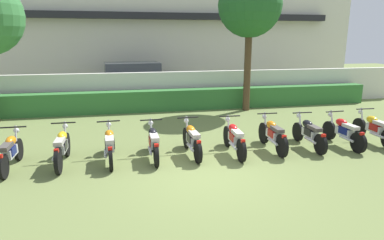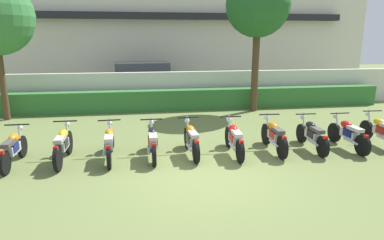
{
  "view_description": "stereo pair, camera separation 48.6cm",
  "coord_description": "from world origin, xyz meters",
  "px_view_note": "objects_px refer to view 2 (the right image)",
  "views": [
    {
      "loc": [
        -1.85,
        -6.99,
        3.07
      ],
      "look_at": [
        0.0,
        1.59,
        0.92
      ],
      "focal_mm": 31.17,
      "sensor_mm": 36.0,
      "label": 1
    },
    {
      "loc": [
        -1.37,
        -7.08,
        3.07
      ],
      "look_at": [
        0.0,
        1.59,
        0.92
      ],
      "focal_mm": 31.17,
      "sensor_mm": 36.0,
      "label": 2
    }
  ],
  "objects_px": {
    "motorcycle_in_row_7": "(274,136)",
    "motorcycle_in_row_5": "(191,139)",
    "motorcycle_in_row_4": "(153,141)",
    "motorcycle_in_row_10": "(381,131)",
    "parked_car": "(145,81)",
    "motorcycle_in_row_6": "(234,138)",
    "motorcycle_in_row_1": "(13,148)",
    "tree_far_side": "(258,6)",
    "motorcycle_in_row_2": "(63,145)",
    "motorcycle_in_row_3": "(109,143)",
    "motorcycle_in_row_8": "(312,135)",
    "motorcycle_in_row_9": "(348,134)"
  },
  "relations": [
    {
      "from": "tree_far_side",
      "to": "motorcycle_in_row_1",
      "type": "relative_size",
      "value": 3.18
    },
    {
      "from": "tree_far_side",
      "to": "motorcycle_in_row_4",
      "type": "relative_size",
      "value": 3.15
    },
    {
      "from": "motorcycle_in_row_1",
      "to": "motorcycle_in_row_10",
      "type": "height_order",
      "value": "motorcycle_in_row_10"
    },
    {
      "from": "motorcycle_in_row_8",
      "to": "motorcycle_in_row_9",
      "type": "bearing_deg",
      "value": -92.29
    },
    {
      "from": "parked_car",
      "to": "motorcycle_in_row_8",
      "type": "xyz_separation_m",
      "value": [
        4.46,
        -9.02,
        -0.5
      ]
    },
    {
      "from": "tree_far_side",
      "to": "motorcycle_in_row_2",
      "type": "bearing_deg",
      "value": -142.8
    },
    {
      "from": "motorcycle_in_row_1",
      "to": "motorcycle_in_row_5",
      "type": "distance_m",
      "value": 4.46
    },
    {
      "from": "motorcycle_in_row_7",
      "to": "motorcycle_in_row_9",
      "type": "height_order",
      "value": "motorcycle_in_row_7"
    },
    {
      "from": "tree_far_side",
      "to": "motorcycle_in_row_10",
      "type": "bearing_deg",
      "value": -68.76
    },
    {
      "from": "motorcycle_in_row_7",
      "to": "motorcycle_in_row_10",
      "type": "relative_size",
      "value": 0.97
    },
    {
      "from": "motorcycle_in_row_1",
      "to": "motorcycle_in_row_3",
      "type": "height_order",
      "value": "motorcycle_in_row_3"
    },
    {
      "from": "motorcycle_in_row_1",
      "to": "motorcycle_in_row_5",
      "type": "bearing_deg",
      "value": -89.64
    },
    {
      "from": "motorcycle_in_row_5",
      "to": "motorcycle_in_row_8",
      "type": "height_order",
      "value": "motorcycle_in_row_5"
    },
    {
      "from": "parked_car",
      "to": "motorcycle_in_row_6",
      "type": "distance_m",
      "value": 9.35
    },
    {
      "from": "motorcycle_in_row_2",
      "to": "motorcycle_in_row_6",
      "type": "height_order",
      "value": "motorcycle_in_row_2"
    },
    {
      "from": "motorcycle_in_row_6",
      "to": "motorcycle_in_row_8",
      "type": "distance_m",
      "value": 2.28
    },
    {
      "from": "motorcycle_in_row_3",
      "to": "motorcycle_in_row_8",
      "type": "height_order",
      "value": "motorcycle_in_row_3"
    },
    {
      "from": "motorcycle_in_row_7",
      "to": "motorcycle_in_row_5",
      "type": "bearing_deg",
      "value": 90.65
    },
    {
      "from": "motorcycle_in_row_1",
      "to": "motorcycle_in_row_8",
      "type": "distance_m",
      "value": 7.89
    },
    {
      "from": "motorcycle_in_row_3",
      "to": "motorcycle_in_row_10",
      "type": "relative_size",
      "value": 0.99
    },
    {
      "from": "motorcycle_in_row_2",
      "to": "motorcycle_in_row_6",
      "type": "relative_size",
      "value": 0.99
    },
    {
      "from": "parked_car",
      "to": "motorcycle_in_row_5",
      "type": "relative_size",
      "value": 2.52
    },
    {
      "from": "tree_far_side",
      "to": "motorcycle_in_row_4",
      "type": "xyz_separation_m",
      "value": [
        -4.59,
        -5.23,
        -3.92
      ]
    },
    {
      "from": "motorcycle_in_row_4",
      "to": "motorcycle_in_row_10",
      "type": "relative_size",
      "value": 0.94
    },
    {
      "from": "motorcycle_in_row_8",
      "to": "motorcycle_in_row_9",
      "type": "relative_size",
      "value": 0.99
    },
    {
      "from": "motorcycle_in_row_4",
      "to": "tree_far_side",
      "type": "bearing_deg",
      "value": -41.49
    },
    {
      "from": "motorcycle_in_row_5",
      "to": "motorcycle_in_row_4",
      "type": "bearing_deg",
      "value": 89.83
    },
    {
      "from": "tree_far_side",
      "to": "motorcycle_in_row_9",
      "type": "bearing_deg",
      "value": -80.08
    },
    {
      "from": "motorcycle_in_row_6",
      "to": "motorcycle_in_row_7",
      "type": "bearing_deg",
      "value": -84.16
    },
    {
      "from": "motorcycle_in_row_6",
      "to": "motorcycle_in_row_5",
      "type": "bearing_deg",
      "value": 85.93
    },
    {
      "from": "motorcycle_in_row_6",
      "to": "motorcycle_in_row_8",
      "type": "bearing_deg",
      "value": -86.48
    },
    {
      "from": "parked_car",
      "to": "motorcycle_in_row_5",
      "type": "distance_m",
      "value": 9.02
    },
    {
      "from": "parked_car",
      "to": "motorcycle_in_row_1",
      "type": "xyz_separation_m",
      "value": [
        -3.43,
        -9.0,
        -0.5
      ]
    },
    {
      "from": "tree_far_side",
      "to": "motorcycle_in_row_5",
      "type": "bearing_deg",
      "value": -124.37
    },
    {
      "from": "motorcycle_in_row_4",
      "to": "motorcycle_in_row_7",
      "type": "height_order",
      "value": "motorcycle_in_row_7"
    },
    {
      "from": "tree_far_side",
      "to": "motorcycle_in_row_4",
      "type": "distance_m",
      "value": 7.99
    },
    {
      "from": "tree_far_side",
      "to": "motorcycle_in_row_6",
      "type": "height_order",
      "value": "tree_far_side"
    },
    {
      "from": "motorcycle_in_row_1",
      "to": "motorcycle_in_row_3",
      "type": "relative_size",
      "value": 0.94
    },
    {
      "from": "motorcycle_in_row_4",
      "to": "motorcycle_in_row_5",
      "type": "bearing_deg",
      "value": -88.33
    },
    {
      "from": "motorcycle_in_row_1",
      "to": "motorcycle_in_row_3",
      "type": "distance_m",
      "value": 2.32
    },
    {
      "from": "motorcycle_in_row_5",
      "to": "motorcycle_in_row_7",
      "type": "xyz_separation_m",
      "value": [
        2.31,
        -0.05,
        0.01
      ]
    },
    {
      "from": "motorcycle_in_row_4",
      "to": "motorcycle_in_row_10",
      "type": "distance_m",
      "value": 6.63
    },
    {
      "from": "motorcycle_in_row_6",
      "to": "motorcycle_in_row_7",
      "type": "height_order",
      "value": "motorcycle_in_row_7"
    },
    {
      "from": "motorcycle_in_row_1",
      "to": "motorcycle_in_row_2",
      "type": "bearing_deg",
      "value": -87.79
    },
    {
      "from": "motorcycle_in_row_4",
      "to": "motorcycle_in_row_8",
      "type": "xyz_separation_m",
      "value": [
        4.46,
        -0.04,
        -0.0
      ]
    },
    {
      "from": "tree_far_side",
      "to": "motorcycle_in_row_3",
      "type": "height_order",
      "value": "tree_far_side"
    },
    {
      "from": "tree_far_side",
      "to": "motorcycle_in_row_2",
      "type": "relative_size",
      "value": 3.04
    },
    {
      "from": "tree_far_side",
      "to": "motorcycle_in_row_2",
      "type": "xyz_separation_m",
      "value": [
        -6.85,
        -5.2,
        -3.9
      ]
    },
    {
      "from": "motorcycle_in_row_2",
      "to": "motorcycle_in_row_3",
      "type": "bearing_deg",
      "value": -89.43
    },
    {
      "from": "motorcycle_in_row_6",
      "to": "tree_far_side",
      "type": "bearing_deg",
      "value": -22.12
    }
  ]
}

